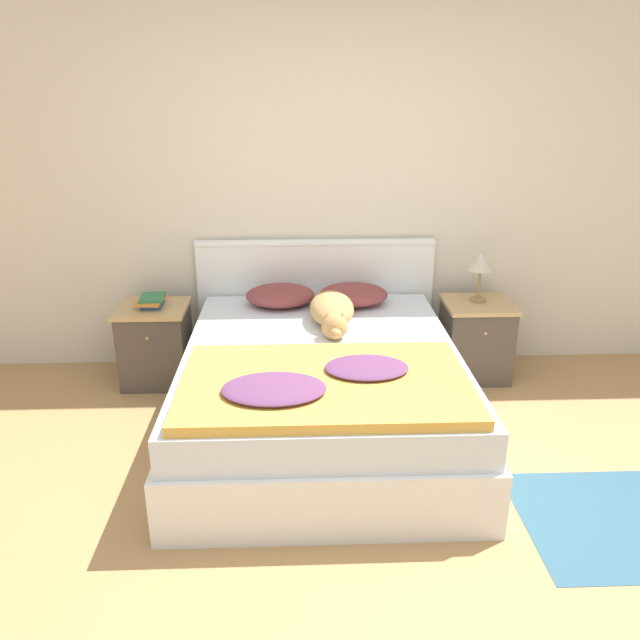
# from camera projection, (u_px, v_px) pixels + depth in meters

# --- Properties ---
(ground_plane) EXTENTS (16.00, 16.00, 0.00)m
(ground_plane) POSITION_uv_depth(u_px,v_px,m) (360.00, 555.00, 2.75)
(ground_plane) COLOR tan
(wall_back) EXTENTS (9.00, 0.06, 2.55)m
(wall_back) POSITION_uv_depth(u_px,v_px,m) (334.00, 188.00, 4.29)
(wall_back) COLOR beige
(wall_back) RESTS_ON ground_plane
(bed) EXTENTS (1.60, 1.97, 0.54)m
(bed) POSITION_uv_depth(u_px,v_px,m) (321.00, 392.00, 3.64)
(bed) COLOR white
(bed) RESTS_ON ground_plane
(headboard) EXTENTS (1.68, 0.06, 0.93)m
(headboard) POSITION_uv_depth(u_px,v_px,m) (316.00, 300.00, 4.50)
(headboard) COLOR white
(headboard) RESTS_ON ground_plane
(nightstand_left) EXTENTS (0.46, 0.44, 0.55)m
(nightstand_left) POSITION_uv_depth(u_px,v_px,m) (156.00, 344.00, 4.27)
(nightstand_left) COLOR #4C4238
(nightstand_left) RESTS_ON ground_plane
(nightstand_right) EXTENTS (0.46, 0.44, 0.55)m
(nightstand_right) POSITION_uv_depth(u_px,v_px,m) (475.00, 339.00, 4.35)
(nightstand_right) COLOR #4C4238
(nightstand_right) RESTS_ON ground_plane
(pillow_left) EXTENTS (0.47, 0.37, 0.14)m
(pillow_left) POSITION_uv_depth(u_px,v_px,m) (280.00, 295.00, 4.21)
(pillow_left) COLOR brown
(pillow_left) RESTS_ON bed
(pillow_right) EXTENTS (0.47, 0.37, 0.14)m
(pillow_right) POSITION_uv_depth(u_px,v_px,m) (353.00, 295.00, 4.22)
(pillow_right) COLOR brown
(pillow_right) RESTS_ON bed
(quilt) EXTENTS (1.42, 0.89, 0.10)m
(quilt) POSITION_uv_depth(u_px,v_px,m) (323.00, 383.00, 3.06)
(quilt) COLOR gold
(quilt) RESTS_ON bed
(dog) EXTENTS (0.28, 0.73, 0.17)m
(dog) POSITION_uv_depth(u_px,v_px,m) (332.00, 311.00, 3.89)
(dog) COLOR tan
(dog) RESTS_ON bed
(book_stack) EXTENTS (0.18, 0.24, 0.07)m
(book_stack) POSITION_uv_depth(u_px,v_px,m) (152.00, 301.00, 4.17)
(book_stack) COLOR #285689
(book_stack) RESTS_ON nightstand_left
(table_lamp) EXTENTS (0.18, 0.18, 0.35)m
(table_lamp) POSITION_uv_depth(u_px,v_px,m) (481.00, 264.00, 4.19)
(table_lamp) COLOR #9E7A4C
(table_lamp) RESTS_ON nightstand_right
(rug) EXTENTS (1.10, 0.80, 0.00)m
(rug) POSITION_uv_depth(u_px,v_px,m) (637.00, 521.00, 2.97)
(rug) COLOR #335B70
(rug) RESTS_ON ground_plane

